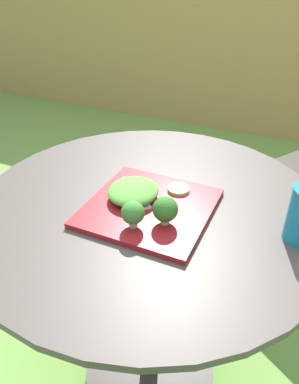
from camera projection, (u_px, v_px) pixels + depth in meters
name	position (u px, v px, depth m)	size (l,w,h in m)	color
ground_plane	(150.00, 373.00, 1.31)	(12.00, 12.00, 0.00)	#669342
bamboo_fence	(280.00, 45.00, 2.64)	(8.00, 0.08, 1.39)	#9E7F47
patio_table	(150.00, 281.00, 1.06)	(0.87, 0.87, 0.74)	#423D38
salad_plate	(149.00, 208.00, 0.88)	(0.28, 0.28, 0.01)	maroon
fork	(137.00, 196.00, 0.90)	(0.13, 0.11, 0.00)	silver
lettuce_mound	(133.00, 191.00, 0.89)	(0.12, 0.13, 0.04)	#519338
broccoli_floret_0	(165.00, 209.00, 0.80)	(0.06, 0.06, 0.07)	#99B770
broccoli_floret_1	(133.00, 213.00, 0.79)	(0.05, 0.05, 0.06)	#99B770
cucumber_slice_0	(179.00, 189.00, 0.92)	(0.06, 0.06, 0.01)	#8EB766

